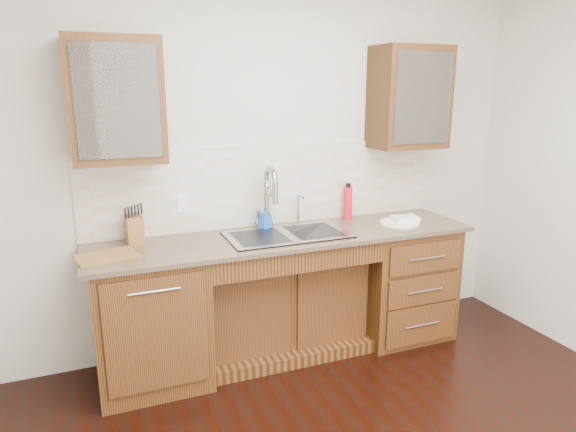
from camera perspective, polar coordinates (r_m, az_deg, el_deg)
name	(u,v)px	position (r m, az deg, el deg)	size (l,w,h in m)	color
wall_back	(268,164)	(3.81, -2.24, 5.77)	(4.00, 0.10, 2.70)	beige
base_cabinet_left	(151,318)	(3.53, -15.01, -10.93)	(0.70, 0.62, 0.88)	#593014
base_cabinet_center	(282,304)	(3.85, -0.73, -9.70)	(1.20, 0.44, 0.70)	#593014
base_cabinet_right	(398,279)	(4.15, 12.16, -6.85)	(0.70, 0.62, 0.88)	#593014
countertop	(287,237)	(3.56, -0.15, -2.32)	(2.70, 0.65, 0.03)	#84705B
backsplash	(271,185)	(3.78, -1.91, 3.47)	(2.70, 0.02, 0.59)	beige
sink	(287,247)	(3.57, -0.06, -3.46)	(0.84, 0.46, 0.19)	#9E9EA5
faucet	(267,201)	(3.68, -2.40, 1.67)	(0.04, 0.04, 0.40)	#999993
filter_tap	(298,209)	(3.80, 1.13, 0.83)	(0.02, 0.02, 0.24)	#999993
upper_cabinet_left	(116,101)	(3.34, -18.62, 12.04)	(0.55, 0.34, 0.75)	#593014
upper_cabinet_right	(409,98)	(4.05, 13.30, 12.67)	(0.55, 0.34, 0.75)	#593014
outlet_left	(183,204)	(3.62, -11.56, 1.32)	(0.08, 0.01, 0.12)	white
outlet_right	(350,190)	(4.04, 6.88, 2.87)	(0.08, 0.01, 0.12)	white
soap_bottle	(265,218)	(3.69, -2.57, -0.24)	(0.07, 0.07, 0.16)	blue
water_bottle	(348,203)	(3.98, 6.66, 1.45)	(0.07, 0.07, 0.25)	red
plate	(399,223)	(3.92, 12.29, -0.74)	(0.30, 0.30, 0.02)	white
dish_towel	(405,218)	(3.97, 12.91, -0.25)	(0.19, 0.14, 0.03)	white
knife_block	(134,229)	(3.50, -16.71, -1.42)	(0.10, 0.17, 0.19)	#A95729
cutting_board	(107,256)	(3.28, -19.49, -4.24)	(0.35, 0.24, 0.02)	olive
cup_left_a	(107,109)	(3.34, -19.43, 11.17)	(0.14, 0.14, 0.11)	white
cup_left_b	(141,109)	(3.35, -16.00, 11.35)	(0.10, 0.10, 0.10)	white
cup_right_a	(404,104)	(4.03, 12.76, 12.02)	(0.13, 0.13, 0.11)	silver
cup_right_b	(422,104)	(4.12, 14.67, 11.94)	(0.11, 0.11, 0.10)	silver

